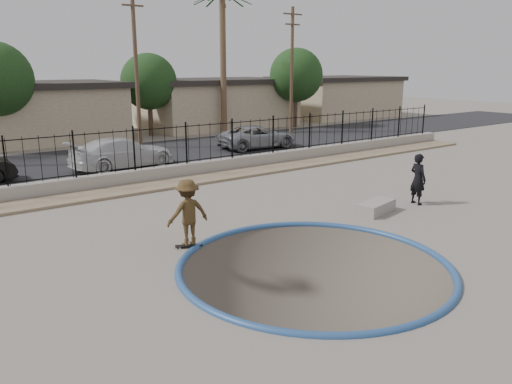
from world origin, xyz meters
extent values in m
cube|color=slate|center=(0.00, 12.00, -1.10)|extent=(120.00, 120.00, 2.20)
torus|color=#284D84|center=(0.00, -1.00, 0.00)|extent=(7.04, 7.04, 0.20)
cube|color=#9D8767|center=(0.00, 9.20, 0.06)|extent=(42.00, 1.60, 0.11)
cube|color=#A1978E|center=(0.00, 10.30, 0.30)|extent=(42.00, 0.45, 0.60)
cube|color=black|center=(0.00, 10.30, 0.72)|extent=(40.00, 0.04, 0.03)
cube|color=black|center=(0.00, 10.30, 2.30)|extent=(40.00, 0.04, 0.04)
cube|color=black|center=(0.00, 17.00, 0.02)|extent=(90.00, 8.00, 0.04)
cube|color=tan|center=(0.00, 26.50, 1.75)|extent=(10.00, 8.00, 3.50)
cube|color=#2B2623|center=(0.00, 26.50, 3.70)|extent=(10.60, 8.60, 0.40)
cube|color=tan|center=(14.00, 26.50, 1.75)|extent=(12.00, 8.00, 3.50)
cube|color=#2B2623|center=(14.00, 26.50, 3.70)|extent=(12.60, 8.60, 0.40)
cube|color=tan|center=(28.00, 26.50, 1.75)|extent=(11.00, 8.00, 3.50)
cube|color=#2B2623|center=(28.00, 26.50, 3.70)|extent=(11.60, 8.60, 0.40)
cylinder|color=brown|center=(12.00, 22.00, 5.00)|extent=(0.44, 0.44, 10.00)
cylinder|color=#473323|center=(4.00, 19.00, 4.75)|extent=(0.24, 0.24, 9.50)
cube|color=#473323|center=(4.00, 19.00, 8.30)|extent=(1.30, 0.10, 0.10)
cylinder|color=#473323|center=(16.00, 19.00, 4.50)|extent=(0.24, 0.24, 9.00)
cube|color=#473323|center=(16.00, 19.00, 8.50)|extent=(1.70, 0.10, 0.10)
cube|color=#473323|center=(16.00, 19.00, 7.80)|extent=(1.30, 0.10, 0.10)
cylinder|color=#473323|center=(-3.00, 23.00, 1.50)|extent=(0.34, 0.34, 3.00)
cylinder|color=#473323|center=(7.00, 24.00, 1.38)|extent=(0.34, 0.34, 2.75)
sphere|color=#143311|center=(7.00, 24.00, 3.85)|extent=(3.96, 3.96, 3.96)
cylinder|color=#473323|center=(19.00, 22.00, 1.50)|extent=(0.34, 0.34, 3.00)
sphere|color=#143311|center=(19.00, 22.00, 4.20)|extent=(4.32, 4.32, 4.32)
imported|color=brown|center=(-1.92, 2.07, 0.93)|extent=(1.24, 0.77, 1.85)
cube|color=black|center=(-1.92, 2.07, 0.06)|extent=(0.78, 0.49, 0.02)
cylinder|color=silver|center=(-2.19, 2.11, 0.03)|extent=(0.06, 0.05, 0.05)
cylinder|color=silver|center=(-2.13, 2.25, 0.03)|extent=(0.06, 0.05, 0.05)
cylinder|color=silver|center=(-1.71, 1.90, 0.03)|extent=(0.06, 0.05, 0.05)
cylinder|color=silver|center=(-1.65, 2.03, 0.03)|extent=(0.06, 0.05, 0.05)
imported|color=black|center=(7.05, 1.15, 0.94)|extent=(0.53, 0.73, 1.88)
cube|color=gray|center=(4.96, 1.26, 0.20)|extent=(1.71, 1.03, 0.40)
imported|color=silver|center=(0.81, 13.76, 0.78)|extent=(5.34, 2.61, 1.50)
imported|color=gray|center=(9.81, 14.82, 0.73)|extent=(5.07, 2.51, 1.38)
camera|label=1|loc=(-8.17, -9.68, 4.96)|focal=35.00mm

